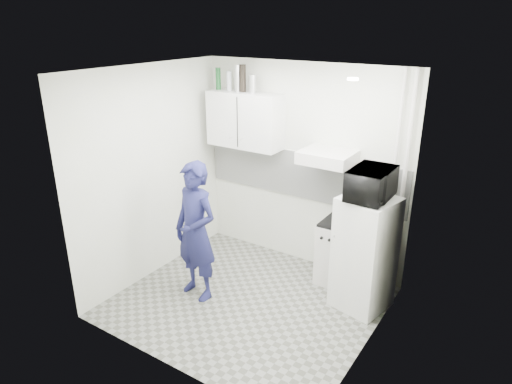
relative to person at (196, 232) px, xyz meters
The scene contains 22 objects.
floor 1.02m from the person, 16.16° to the left, with size 2.80×2.80×0.00m, color slate.
ceiling 1.89m from the person, 16.16° to the left, with size 2.80×2.80×0.00m, color white.
wall_back 1.61m from the person, 67.56° to the left, with size 2.80×2.80×0.00m, color silver.
wall_left 0.96m from the person, 168.20° to the left, with size 2.60×2.60×0.00m, color silver.
wall_right 2.05m from the person, ahead, with size 2.60×2.60×0.00m, color silver.
person is the anchor object (origin of this frame).
stove 1.79m from the person, 42.39° to the left, with size 0.49×0.49×0.78m, color silver.
fridge 1.89m from the person, 26.62° to the left, with size 0.54×0.54×1.31m, color silver.
stove_top 1.74m from the person, 42.39° to the left, with size 0.47×0.47×0.03m, color black.
saucepan 1.75m from the person, 43.89° to the left, with size 0.18×0.18×0.10m, color silver.
microwave 2.00m from the person, 26.62° to the left, with size 0.39×0.58×0.32m, color black.
bottle_a 2.05m from the person, 115.06° to the left, with size 0.06×0.06×0.28m, color #144C1E.
bottle_b 2.00m from the person, 108.20° to the left, with size 0.06×0.06×0.24m, color #B2B7BC.
bottle_c 2.01m from the person, 102.55° to the left, with size 0.08×0.08×0.33m, color silver.
bottle_d 2.00m from the person, 98.95° to the left, with size 0.08×0.08×0.34m, color black.
canister_a 1.95m from the person, 92.51° to the left, with size 0.09×0.09×0.22m, color silver.
upper_cabinet 1.63m from the person, 97.49° to the left, with size 1.00×0.35×0.70m, color silver.
range_hood 1.74m from the person, 48.47° to the left, with size 0.60×0.50×0.14m, color silver.
backsplash 1.57m from the person, 67.35° to the left, with size 2.74×0.03×0.60m, color white.
pipe_a 2.36m from the person, 35.39° to the left, with size 0.05×0.05×2.60m, color silver.
pipe_b 2.27m from the person, 37.18° to the left, with size 0.04×0.04×2.60m, color silver.
ceiling_spot_fixture 2.39m from the person, 13.13° to the left, with size 0.10×0.10×0.02m, color white.
Camera 1 is at (2.52, -3.68, 3.07)m, focal length 32.00 mm.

